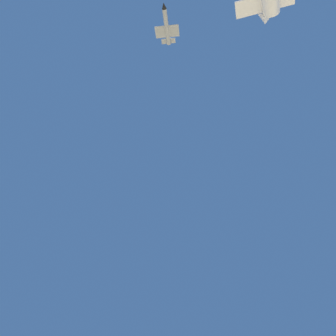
# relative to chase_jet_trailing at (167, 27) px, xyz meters

# --- Properties ---
(chase_jet_trailing) EXTENTS (11.42, 13.96, 4.00)m
(chase_jet_trailing) POSITION_rel_chase_jet_trailing_xyz_m (0.00, 0.00, 0.00)
(chase_jet_trailing) COLOR #999EA3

